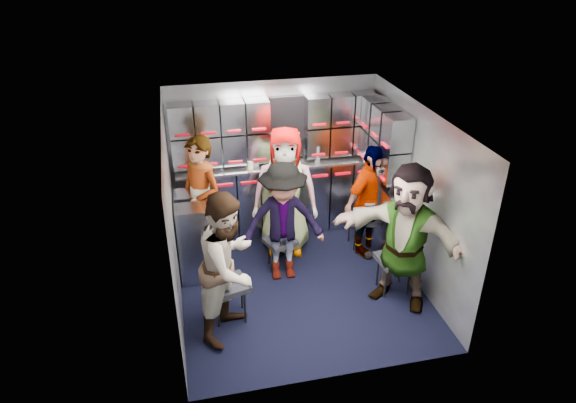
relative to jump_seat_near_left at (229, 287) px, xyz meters
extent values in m
plane|color=black|center=(0.88, 0.43, -0.41)|extent=(3.00, 3.00, 0.00)
cube|color=gray|center=(0.88, 1.93, 0.64)|extent=(2.80, 0.04, 2.10)
cube|color=gray|center=(-0.52, 0.43, 0.64)|extent=(0.04, 3.00, 2.10)
cube|color=gray|center=(2.28, 0.43, 0.64)|extent=(0.04, 3.00, 2.10)
cube|color=silver|center=(0.88, 0.43, 1.69)|extent=(2.80, 3.00, 0.02)
cube|color=#A5AAB5|center=(0.88, 1.72, 0.09)|extent=(2.68, 0.38, 0.99)
cube|color=#A5AAB5|center=(-0.31, 0.99, 0.09)|extent=(0.38, 0.76, 0.99)
cube|color=#ACAFB3|center=(0.88, 1.72, 0.61)|extent=(2.68, 0.42, 0.03)
cube|color=#A5AAB5|center=(0.88, 1.78, 1.08)|extent=(2.68, 0.28, 0.82)
cube|color=#A5AAB5|center=(2.13, 1.13, 1.08)|extent=(0.28, 1.00, 0.82)
cube|color=#A5AAB5|center=(2.13, 1.03, 0.09)|extent=(0.28, 1.20, 1.00)
cube|color=#AA0412|center=(0.88, 1.52, 0.47)|extent=(2.60, 0.02, 0.03)
cube|color=black|center=(0.00, 0.00, 0.02)|extent=(0.47, 0.45, 0.06)
cylinder|color=black|center=(-0.14, -0.12, -0.20)|extent=(0.02, 0.02, 0.41)
cylinder|color=black|center=(0.14, -0.12, -0.20)|extent=(0.02, 0.02, 0.41)
cylinder|color=black|center=(-0.14, 0.12, -0.20)|extent=(0.02, 0.02, 0.41)
cylinder|color=black|center=(0.14, 0.12, -0.20)|extent=(0.02, 0.02, 0.41)
cube|color=black|center=(0.73, 0.81, -0.03)|extent=(0.44, 0.43, 0.05)
cylinder|color=black|center=(0.60, 0.70, -0.23)|extent=(0.02, 0.02, 0.36)
cylinder|color=black|center=(0.86, 0.70, -0.23)|extent=(0.02, 0.02, 0.36)
cylinder|color=black|center=(0.60, 0.92, -0.23)|extent=(0.02, 0.02, 0.36)
cylinder|color=black|center=(0.86, 0.92, -0.23)|extent=(0.02, 0.02, 0.36)
cube|color=black|center=(0.88, 1.40, -0.02)|extent=(0.38, 0.36, 0.06)
cylinder|color=black|center=(0.75, 1.29, -0.22)|extent=(0.02, 0.02, 0.37)
cylinder|color=black|center=(1.01, 1.29, -0.22)|extent=(0.02, 0.02, 0.37)
cylinder|color=black|center=(0.75, 1.51, -0.22)|extent=(0.02, 0.02, 0.37)
cylinder|color=black|center=(1.01, 1.51, -0.22)|extent=(0.02, 0.02, 0.37)
cube|color=black|center=(1.90, 1.10, -0.01)|extent=(0.44, 0.42, 0.06)
cylinder|color=black|center=(1.77, 0.98, -0.22)|extent=(0.02, 0.02, 0.38)
cylinder|color=black|center=(2.03, 0.98, -0.22)|extent=(0.02, 0.02, 0.38)
cylinder|color=black|center=(1.77, 1.21, -0.22)|extent=(0.02, 0.02, 0.38)
cylinder|color=black|center=(2.03, 1.21, -0.22)|extent=(0.02, 0.02, 0.38)
cube|color=black|center=(1.93, 0.07, 0.02)|extent=(0.43, 0.41, 0.06)
cylinder|color=black|center=(1.78, -0.05, -0.20)|extent=(0.02, 0.02, 0.41)
cylinder|color=black|center=(2.07, -0.05, -0.20)|extent=(0.02, 0.02, 0.41)
cylinder|color=black|center=(1.78, 0.20, -0.20)|extent=(0.02, 0.02, 0.41)
cylinder|color=black|center=(2.07, 0.20, -0.20)|extent=(0.02, 0.02, 0.41)
imported|color=black|center=(-0.17, 1.18, 0.44)|extent=(0.70, 0.73, 1.69)
imported|color=black|center=(0.00, -0.18, 0.40)|extent=(0.96, 1.00, 1.63)
imported|color=black|center=(0.73, 0.63, 0.35)|extent=(1.01, 0.61, 1.51)
imported|color=black|center=(0.88, 1.22, 0.44)|extent=(0.93, 0.71, 1.71)
imported|color=black|center=(1.90, 0.92, 0.34)|extent=(0.94, 0.77, 1.50)
imported|color=black|center=(1.93, -0.11, 0.44)|extent=(1.50, 1.44, 1.70)
cylinder|color=white|center=(0.60, 1.67, 0.74)|extent=(0.06, 0.06, 0.24)
cylinder|color=white|center=(0.58, 1.67, 0.76)|extent=(0.06, 0.06, 0.28)
cylinder|color=white|center=(1.42, 1.67, 0.73)|extent=(0.07, 0.07, 0.23)
cylinder|color=beige|center=(0.51, 1.66, 0.67)|extent=(0.07, 0.07, 0.10)
cylinder|color=beige|center=(2.13, 1.66, 0.67)|extent=(0.07, 0.07, 0.10)
camera|label=1|loc=(-0.35, -4.45, 3.39)|focal=32.00mm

